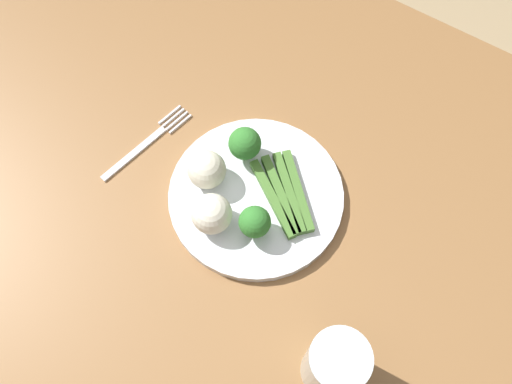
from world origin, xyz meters
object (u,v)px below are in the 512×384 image
Objects in this scene: asparagus_bundle at (285,194)px; fork at (147,143)px; broccoli_back_right at (254,223)px; broccoli_left at (245,144)px; cauliflower_outer_edge at (207,170)px; dining_table at (275,269)px; plate at (256,196)px; water_glass at (334,365)px; cauliflower_mid at (212,214)px.

fork is at bearing 47.56° from asparagus_bundle.
broccoli_left is (-0.08, 0.09, 0.00)m from broccoli_back_right.
dining_table is at bearing -12.22° from cauliflower_outer_edge.
asparagus_bundle is at bearing 27.98° from plate.
water_glass is (0.17, -0.17, 0.04)m from asparagus_bundle.
asparagus_bundle is at bearing -70.65° from fork.
plate is 2.11× the size of water_glass.
asparagus_bundle is 2.26× the size of broccoli_left.
broccoli_left is (-0.11, 0.09, 0.15)m from dining_table.
broccoli_left is at bearing 22.89° from asparagus_bundle.
dining_table is 0.28m from fork.
dining_table is 10.24× the size of asparagus_bundle.
water_glass is at bearing -19.26° from cauliflower_mid.
broccoli_back_right is 0.22m from fork.
fork reaches higher than dining_table.
broccoli_left is 1.03× the size of cauliflower_mid.
cauliflower_mid reaches higher than broccoli_back_right.
plate is 0.07m from broccoli_back_right.
plate is 4.67× the size of broccoli_back_right.
dining_table is 24.35× the size of cauliflower_outer_edge.
dining_table is 0.21m from broccoli_left.
asparagus_bundle is 0.23m from fork.
dining_table is at bearing 3.59° from broccoli_back_right.
fork is (-0.14, -0.06, -0.05)m from broccoli_left.
asparagus_bundle is 0.11m from cauliflower_mid.
broccoli_left reaches higher than cauliflower_mid.
water_glass is (0.23, -0.08, 0.02)m from cauliflower_mid.
water_glass reaches higher than broccoli_left.
fork is at bearing 161.12° from water_glass.
cauliflower_mid is 0.47× the size of water_glass.
broccoli_back_right reaches higher than asparagus_bundle.
water_glass reaches higher than asparagus_bundle.
water_glass is at bearing -35.99° from plate.
water_glass is (0.14, -0.10, 0.16)m from dining_table.
water_glass is (0.20, -0.15, 0.05)m from plate.
fork is at bearing 178.63° from cauliflower_outer_edge.
asparagus_bundle is at bearing -16.00° from broccoli_left.
water_glass is (0.25, -0.19, 0.01)m from broccoli_left.
plate is 4.46× the size of cauliflower_mid.
water_glass is (0.39, -0.13, 0.06)m from fork.
cauliflower_outer_edge is at bearing -110.96° from broccoli_left.
broccoli_left reaches higher than plate.
broccoli_left is (-0.05, 0.04, 0.04)m from plate.
cauliflower_mid reaches higher than plate.
cauliflower_mid is (-0.03, -0.07, 0.04)m from plate.
cauliflower_mid is at bearing -79.39° from broccoli_left.
water_glass is at bearing -29.43° from broccoli_back_right.
broccoli_back_right is 0.93× the size of broccoli_left.
cauliflower_outer_edge is at bearing 57.98° from asparagus_bundle.
cauliflower_mid is (-0.06, -0.02, -0.00)m from broccoli_back_right.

